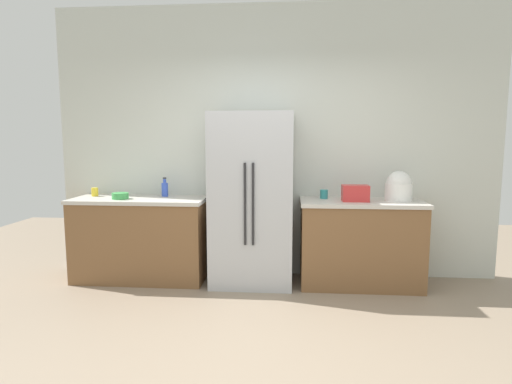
{
  "coord_description": "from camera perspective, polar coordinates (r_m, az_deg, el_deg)",
  "views": [
    {
      "loc": [
        0.18,
        -2.81,
        1.55
      ],
      "look_at": [
        -0.09,
        0.47,
        1.14
      ],
      "focal_mm": 28.97,
      "sensor_mm": 36.0,
      "label": 1
    }
  ],
  "objects": [
    {
      "name": "toaster",
      "position": [
        4.42,
        13.54,
        -0.17
      ],
      "size": [
        0.27,
        0.17,
        0.17
      ],
      "primitive_type": "cube",
      "color": "red",
      "rests_on": "counter_right"
    },
    {
      "name": "kitchen_back_panel",
      "position": [
        4.75,
        2.53,
        6.8
      ],
      "size": [
        4.99,
        0.1,
        3.04
      ],
      "primitive_type": "cube",
      "color": "silver",
      "rests_on": "ground_plane"
    },
    {
      "name": "rice_cooker",
      "position": [
        4.57,
        19.09,
        0.63
      ],
      "size": [
        0.28,
        0.28,
        0.31
      ],
      "color": "white",
      "rests_on": "counter_right"
    },
    {
      "name": "refrigerator",
      "position": [
        4.43,
        -0.55,
        -1.05
      ],
      "size": [
        0.87,
        0.66,
        1.84
      ],
      "color": "#B7BABF",
      "rests_on": "ground_plane"
    },
    {
      "name": "bottle_a",
      "position": [
        4.77,
        -12.48,
        0.43
      ],
      "size": [
        0.07,
        0.07,
        0.22
      ],
      "color": "blue",
      "rests_on": "counter_left"
    },
    {
      "name": "cup_a",
      "position": [
        4.55,
        9.36,
        -0.3
      ],
      "size": [
        0.08,
        0.08,
        0.1
      ],
      "primitive_type": "cylinder",
      "color": "teal",
      "rests_on": "counter_right"
    },
    {
      "name": "ground_plane",
      "position": [
        3.22,
        0.93,
        -21.69
      ],
      "size": [
        9.98,
        9.98,
        0.0
      ],
      "primitive_type": "plane",
      "color": "gray"
    },
    {
      "name": "counter_right",
      "position": [
        4.58,
        14.16,
        -6.81
      ],
      "size": [
        1.28,
        0.63,
        0.92
      ],
      "color": "brown",
      "rests_on": "ground_plane"
    },
    {
      "name": "counter_left",
      "position": [
        4.81,
        -15.57,
        -6.19
      ],
      "size": [
        1.46,
        0.63,
        0.92
      ],
      "color": "brown",
      "rests_on": "ground_plane"
    },
    {
      "name": "cup_b",
      "position": [
        5.03,
        -21.36,
        0.0
      ],
      "size": [
        0.07,
        0.07,
        0.1
      ],
      "primitive_type": "cylinder",
      "color": "yellow",
      "rests_on": "counter_left"
    },
    {
      "name": "bowl_a",
      "position": [
        4.7,
        -18.23,
        -0.51
      ],
      "size": [
        0.18,
        0.18,
        0.07
      ],
      "primitive_type": "cylinder",
      "color": "green",
      "rests_on": "counter_left"
    }
  ]
}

